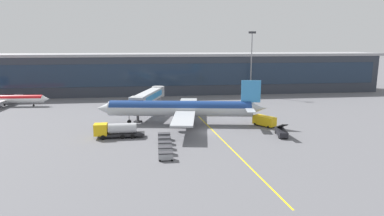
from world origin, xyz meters
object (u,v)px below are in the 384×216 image
main_airliner (181,108)px  fuel_tanker (116,130)px  baggage_cart_4 (164,136)px  belt_loader (281,132)px  baggage_cart_2 (165,145)px  baggage_cart_1 (165,150)px  baggage_cart_3 (164,141)px  baggage_cart_0 (166,156)px  commuter_jet_far (6,99)px  lavatory_truck (264,120)px

main_airliner → fuel_tanker: main_airliner is taller
baggage_cart_4 → fuel_tanker: bearing=164.1°
belt_loader → baggage_cart_2: size_ratio=2.61×
baggage_cart_1 → baggage_cart_3: size_ratio=1.00×
baggage_cart_0 → baggage_cart_2: 6.40m
fuel_tanker → baggage_cart_4: 10.81m
fuel_tanker → commuter_jet_far: commuter_jet_far is taller
main_airliner → lavatory_truck: bearing=-13.0°
lavatory_truck → baggage_cart_1: (-25.63, -18.61, -0.64)m
commuter_jet_far → baggage_cart_1: bearing=-48.2°
belt_loader → lavatory_truck: belt_loader is taller
baggage_cart_2 → fuel_tanker: bearing=137.4°
baggage_cart_2 → commuter_jet_far: 70.85m
main_airliner → commuter_jet_far: size_ratio=1.56×
main_airliner → baggage_cart_1: (-5.33, -23.28, -3.28)m
baggage_cart_0 → baggage_cart_1: 3.20m
lavatory_truck → belt_loader: bearing=-85.2°
belt_loader → baggage_cart_2: belt_loader is taller
baggage_cart_2 → baggage_cart_4: same height
belt_loader → lavatory_truck: size_ratio=1.15×
main_airliner → belt_loader: main_airliner is taller
belt_loader → baggage_cart_1: belt_loader is taller
baggage_cart_3 → baggage_cart_0: bearing=-91.5°
baggage_cart_0 → baggage_cart_3: same height
belt_loader → lavatory_truck: (-0.78, 9.31, 0.43)m
commuter_jet_far → baggage_cart_0: bearing=-49.9°
baggage_cart_3 → baggage_cart_4: size_ratio=1.00×
baggage_cart_1 → baggage_cart_4: (0.25, 9.60, 0.00)m
lavatory_truck → baggage_cart_3: lavatory_truck is taller
belt_loader → baggage_cart_3: 26.40m
main_airliner → baggage_cart_2: (-5.25, -20.08, -3.28)m
commuter_jet_far → fuel_tanker: bearing=-47.4°
belt_loader → baggage_cart_1: 27.99m
baggage_cart_1 → main_airliner: bearing=77.1°
fuel_tanker → baggage_cart_4: (10.36, -2.96, -0.96)m
fuel_tanker → baggage_cart_2: (10.19, -9.35, -0.96)m
lavatory_truck → baggage_cart_0: lavatory_truck is taller
main_airliner → baggage_cart_1: main_airliner is taller
fuel_tanker → lavatory_truck: fuel_tanker is taller
baggage_cart_2 → baggage_cart_4: 6.40m
fuel_tanker → lavatory_truck: 36.24m
belt_loader → main_airliner: bearing=146.4°
main_airliner → baggage_cart_0: size_ratio=16.10×
baggage_cart_0 → baggage_cart_4: size_ratio=1.00×
commuter_jet_far → main_airliner: bearing=-30.0°
baggage_cart_2 → lavatory_truck: bearing=31.1°
fuel_tanker → baggage_cart_0: fuel_tanker is taller
lavatory_truck → baggage_cart_2: 29.84m
lavatory_truck → baggage_cart_3: 28.24m
belt_loader → baggage_cart_0: bearing=-154.8°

